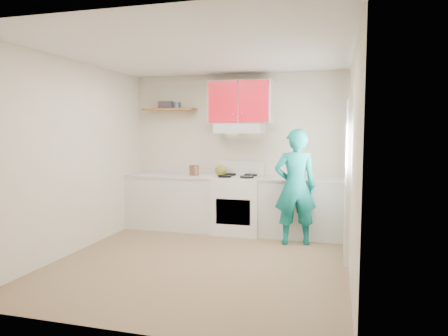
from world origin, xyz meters
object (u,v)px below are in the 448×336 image
(stove, at_px, (238,205))
(kettle, at_px, (221,170))
(crock, at_px, (194,171))
(person, at_px, (295,187))
(tin, at_px, (176,105))

(stove, height_order, kettle, kettle)
(kettle, distance_m, crock, 0.44)
(crock, xyz_separation_m, person, (1.69, -0.38, -0.15))
(tin, relative_size, crock, 0.85)
(crock, relative_size, person, 0.11)
(tin, relative_size, person, 0.10)
(stove, height_order, person, person)
(stove, distance_m, tin, 1.98)
(tin, bearing_deg, kettle, -5.09)
(kettle, distance_m, person, 1.38)
(crock, distance_m, person, 1.74)
(tin, xyz_separation_m, kettle, (0.81, -0.07, -1.08))
(person, bearing_deg, kettle, -36.30)
(tin, height_order, crock, tin)
(kettle, bearing_deg, person, -14.77)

